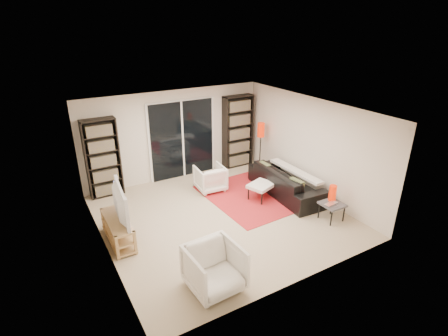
{
  "coord_description": "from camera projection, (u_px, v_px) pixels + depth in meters",
  "views": [
    {
      "loc": [
        -3.35,
        -5.89,
        4.06
      ],
      "look_at": [
        0.25,
        0.3,
        1.0
      ],
      "focal_mm": 28.0,
      "sensor_mm": 36.0,
      "label": 1
    }
  ],
  "objects": [
    {
      "name": "wall_front",
      "position": [
        301.0,
        221.0,
        5.37
      ],
      "size": [
        5.0,
        0.02,
        2.4
      ],
      "primitive_type": "cube",
      "color": "silver",
      "rests_on": "ground"
    },
    {
      "name": "tv",
      "position": [
        116.0,
        204.0,
        6.61
      ],
      "size": [
        0.27,
        1.19,
        0.68
      ],
      "primitive_type": "imported",
      "rotation": [
        0.0,
        0.0,
        1.47
      ],
      "color": "black",
      "rests_on": "tv_stand"
    },
    {
      "name": "sofa",
      "position": [
        286.0,
        182.0,
        8.7
      ],
      "size": [
        1.03,
        2.32,
        0.66
      ],
      "primitive_type": "imported",
      "rotation": [
        0.0,
        0.0,
        1.51
      ],
      "color": "black",
      "rests_on": "floor"
    },
    {
      "name": "rug",
      "position": [
        248.0,
        197.0,
        8.66
      ],
      "size": [
        1.91,
        2.53,
        0.01
      ],
      "primitive_type": "cube",
      "rotation": [
        0.0,
        0.0,
        0.04
      ],
      "color": "red",
      "rests_on": "floor"
    },
    {
      "name": "sliding_door",
      "position": [
        182.0,
        140.0,
        9.46
      ],
      "size": [
        1.92,
        0.08,
        2.16
      ],
      "color": "white",
      "rests_on": "ground"
    },
    {
      "name": "wall_back",
      "position": [
        175.0,
        135.0,
        9.34
      ],
      "size": [
        5.0,
        0.02,
        2.4
      ],
      "primitive_type": "cube",
      "color": "silver",
      "rests_on": "ground"
    },
    {
      "name": "wall_left",
      "position": [
        99.0,
        194.0,
        6.2
      ],
      "size": [
        0.02,
        5.0,
        2.4
      ],
      "primitive_type": "cube",
      "color": "silver",
      "rests_on": "ground"
    },
    {
      "name": "ceiling",
      "position": [
        221.0,
        110.0,
        6.88
      ],
      "size": [
        5.0,
        5.0,
        0.02
      ],
      "primitive_type": "cube",
      "color": "white",
      "rests_on": "wall_back"
    },
    {
      "name": "bookshelf_left",
      "position": [
        103.0,
        158.0,
        8.4
      ],
      "size": [
        0.8,
        0.3,
        1.95
      ],
      "color": "black",
      "rests_on": "ground"
    },
    {
      "name": "tv_stand",
      "position": [
        118.0,
        230.0,
        6.83
      ],
      "size": [
        0.39,
        1.22,
        0.5
      ],
      "color": "tan",
      "rests_on": "floor"
    },
    {
      "name": "ottoman",
      "position": [
        261.0,
        186.0,
        8.43
      ],
      "size": [
        0.73,
        0.66,
        0.4
      ],
      "color": "white",
      "rests_on": "floor"
    },
    {
      "name": "floor",
      "position": [
        221.0,
        216.0,
        7.83
      ],
      "size": [
        5.0,
        5.0,
        0.0
      ],
      "primitive_type": "plane",
      "color": "#C4AE92",
      "rests_on": "ground"
    },
    {
      "name": "side_table",
      "position": [
        332.0,
        205.0,
        7.54
      ],
      "size": [
        0.47,
        0.47,
        0.4
      ],
      "color": "#4A4A4F",
      "rests_on": "floor"
    },
    {
      "name": "armchair_back",
      "position": [
        210.0,
        178.0,
        8.91
      ],
      "size": [
        0.75,
        0.77,
        0.65
      ],
      "primitive_type": "imported",
      "rotation": [
        0.0,
        0.0,
        3.06
      ],
      "color": "white",
      "rests_on": "floor"
    },
    {
      "name": "armchair_front",
      "position": [
        215.0,
        269.0,
        5.58
      ],
      "size": [
        0.86,
        0.88,
        0.77
      ],
      "primitive_type": "imported",
      "rotation": [
        0.0,
        0.0,
        0.04
      ],
      "color": "white",
      "rests_on": "floor"
    },
    {
      "name": "laptop",
      "position": [
        333.0,
        205.0,
        7.45
      ],
      "size": [
        0.35,
        0.24,
        0.03
      ],
      "primitive_type": "imported",
      "rotation": [
        0.0,
        0.0,
        0.1
      ],
      "color": "silver",
      "rests_on": "side_table"
    },
    {
      "name": "bookshelf_right",
      "position": [
        238.0,
        132.0,
        10.15
      ],
      "size": [
        0.9,
        0.3,
        2.1
      ],
      "color": "black",
      "rests_on": "ground"
    },
    {
      "name": "wall_right",
      "position": [
        310.0,
        146.0,
        8.51
      ],
      "size": [
        0.02,
        5.0,
        2.4
      ],
      "primitive_type": "cube",
      "color": "silver",
      "rests_on": "ground"
    },
    {
      "name": "floor_lamp",
      "position": [
        261.0,
        135.0,
        9.69
      ],
      "size": [
        0.22,
        0.22,
        1.44
      ],
      "color": "black",
      "rests_on": "floor"
    },
    {
      "name": "table_lamp",
      "position": [
        333.0,
        193.0,
        7.59
      ],
      "size": [
        0.16,
        0.16,
        0.35
      ],
      "primitive_type": "cylinder",
      "color": "#BF1C02",
      "rests_on": "side_table"
    }
  ]
}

